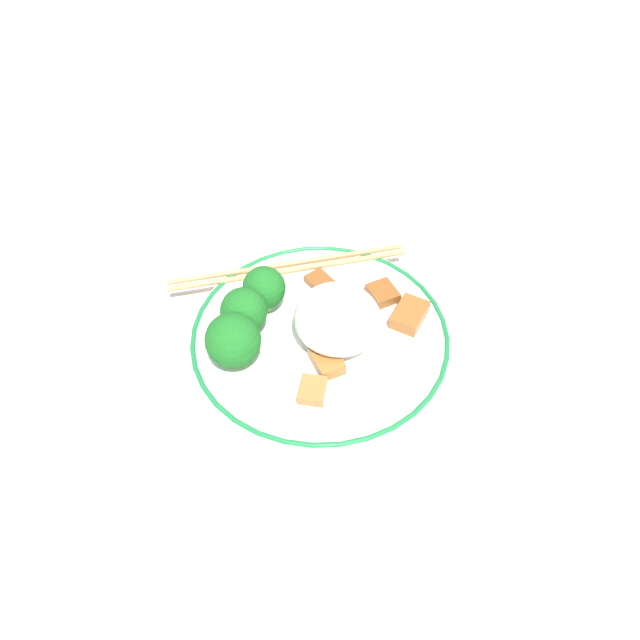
{
  "coord_description": "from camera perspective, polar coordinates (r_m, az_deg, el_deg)",
  "views": [
    {
      "loc": [
        0.23,
        -0.3,
        0.47
      ],
      "look_at": [
        0.0,
        0.0,
        0.04
      ],
      "focal_mm": 35.0,
      "sensor_mm": 36.0,
      "label": 1
    }
  ],
  "objects": [
    {
      "name": "broccoli_back_right",
      "position": [
        0.55,
        -7.95,
        -1.86
      ],
      "size": [
        0.05,
        0.05,
        0.06
      ],
      "color": "#7FB756",
      "rests_on": "plate"
    },
    {
      "name": "chopsticks",
      "position": [
        0.65,
        -2.95,
        4.84
      ],
      "size": [
        0.17,
        0.2,
        0.01
      ],
      "color": "#AD8451",
      "rests_on": "plate"
    },
    {
      "name": "broccoli_back_left",
      "position": [
        0.6,
        -5.13,
        2.91
      ],
      "size": [
        0.04,
        0.04,
        0.05
      ],
      "color": "#7FB756",
      "rests_on": "plate"
    },
    {
      "name": "rice_mound",
      "position": [
        0.57,
        1.61,
        0.09
      ],
      "size": [
        0.08,
        0.08,
        0.05
      ],
      "color": "white",
      "rests_on": "plate"
    },
    {
      "name": "drinking_glass",
      "position": [
        0.46,
        -5.77,
        -19.23
      ],
      "size": [
        0.06,
        0.06,
        0.1
      ],
      "color": "silver",
      "rests_on": "ground_plane"
    },
    {
      "name": "ground_plane",
      "position": [
        0.6,
        0.0,
        -2.26
      ],
      "size": [
        3.0,
        3.0,
        0.0
      ],
      "primitive_type": "plane",
      "color": "silver"
    },
    {
      "name": "meat_near_left",
      "position": [
        0.55,
        -0.69,
        -6.44
      ],
      "size": [
        0.03,
        0.03,
        0.01
      ],
      "color": "#9E6633",
      "rests_on": "plate"
    },
    {
      "name": "meat_near_back",
      "position": [
        0.61,
        8.18,
        0.49
      ],
      "size": [
        0.03,
        0.04,
        0.01
      ],
      "color": "brown",
      "rests_on": "plate"
    },
    {
      "name": "meat_near_front",
      "position": [
        0.56,
        0.61,
        -3.71
      ],
      "size": [
        0.04,
        0.04,
        0.01
      ],
      "color": "#995B28",
      "rests_on": "plate"
    },
    {
      "name": "plate",
      "position": [
        0.6,
        0.0,
        -1.66
      ],
      "size": [
        0.25,
        0.25,
        0.02
      ],
      "color": "white",
      "rests_on": "ground_plane"
    },
    {
      "name": "meat_near_right",
      "position": [
        0.63,
        0.18,
        3.35
      ],
      "size": [
        0.04,
        0.03,
        0.01
      ],
      "color": "brown",
      "rests_on": "plate"
    },
    {
      "name": "meat_on_rice_edge",
      "position": [
        0.62,
        5.74,
        2.45
      ],
      "size": [
        0.04,
        0.04,
        0.01
      ],
      "color": "brown",
      "rests_on": "plate"
    },
    {
      "name": "broccoli_back_center",
      "position": [
        0.58,
        -6.98,
        0.8
      ],
      "size": [
        0.04,
        0.04,
        0.05
      ],
      "color": "#7FB756",
      "rests_on": "plate"
    }
  ]
}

